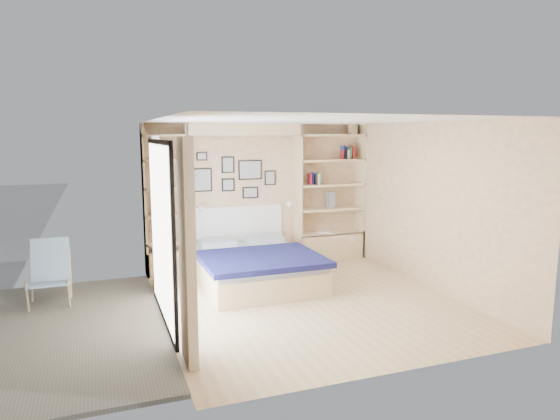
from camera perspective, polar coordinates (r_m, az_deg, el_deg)
name	(u,v)px	position (r m, az deg, el deg)	size (l,w,h in m)	color
ground	(307,301)	(7.12, 3.16, -10.36)	(4.50, 4.50, 0.00)	#D1B882
room_shell	(249,211)	(8.13, -3.55, -0.15)	(4.50, 4.50, 4.50)	#E1B683
bed	(254,266)	(7.84, -2.97, -6.44)	(1.77, 2.28, 1.07)	tan
photo_gallery	(234,176)	(8.72, -5.33, 3.91)	(1.48, 0.02, 0.82)	black
reading_lamps	(246,206)	(8.60, -3.92, 0.49)	(1.92, 0.12, 0.15)	silver
shelf_decor	(319,169)	(9.10, 4.53, 4.68)	(3.59, 0.23, 2.03)	#AE1A2D
deck	(22,337)	(6.66, -27.43, -12.75)	(3.20, 4.00, 0.05)	#726854
deck_chair	(50,273)	(7.63, -24.82, -6.55)	(0.53, 0.88, 0.88)	tan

